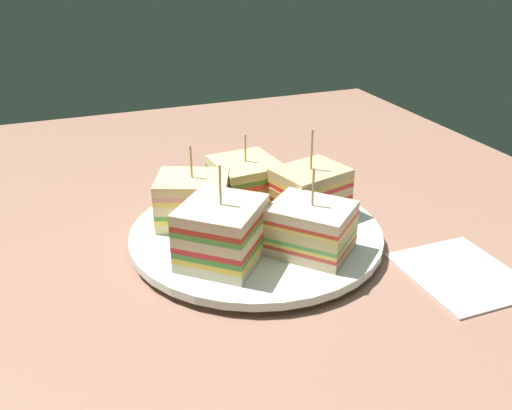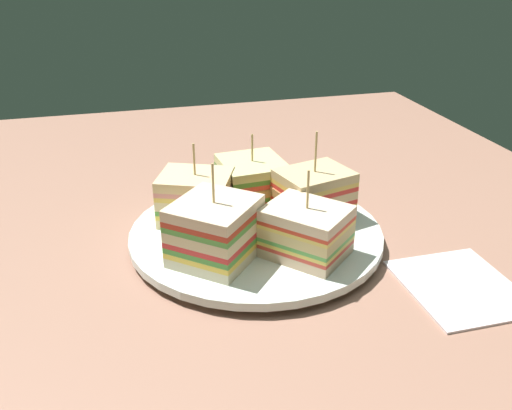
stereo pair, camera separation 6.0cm
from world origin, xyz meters
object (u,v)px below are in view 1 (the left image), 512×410
at_px(sandwich_wedge_0, 246,182).
at_px(sandwich_wedge_4, 309,192).
at_px(sandwich_wedge_1, 194,200).
at_px(spoon, 225,172).
at_px(sandwich_wedge_3, 310,229).
at_px(sandwich_wedge_2, 222,233).
at_px(chip_pile, 269,220).
at_px(plate, 256,235).
at_px(napkin, 461,273).

distance_m(sandwich_wedge_0, sandwich_wedge_4, 0.08).
bearing_deg(sandwich_wedge_1, spoon, 83.33).
xyz_separation_m(sandwich_wedge_3, sandwich_wedge_4, (-0.08, 0.04, 0.00)).
distance_m(sandwich_wedge_0, spoon, 0.14).
bearing_deg(spoon, sandwich_wedge_1, -148.21).
relative_size(sandwich_wedge_3, spoon, 0.71).
bearing_deg(sandwich_wedge_2, sandwich_wedge_0, 10.90).
bearing_deg(spoon, chip_pile, -123.02).
relative_size(sandwich_wedge_0, chip_pile, 1.27).
height_order(plate, sandwich_wedge_4, sandwich_wedge_4).
bearing_deg(sandwich_wedge_3, sandwich_wedge_4, -67.34).
distance_m(sandwich_wedge_3, sandwich_wedge_4, 0.08).
distance_m(sandwich_wedge_0, sandwich_wedge_1, 0.08).
xyz_separation_m(plate, sandwich_wedge_1, (-0.04, -0.06, 0.03)).
relative_size(plate, napkin, 2.30).
xyz_separation_m(sandwich_wedge_0, sandwich_wedge_1, (0.03, -0.07, 0.00)).
distance_m(sandwich_wedge_4, chip_pile, 0.06).
distance_m(sandwich_wedge_2, sandwich_wedge_3, 0.09).
bearing_deg(plate, napkin, 50.73).
xyz_separation_m(sandwich_wedge_1, spoon, (-0.16, 0.09, -0.04)).
relative_size(sandwich_wedge_0, napkin, 0.71).
bearing_deg(spoon, napkin, -96.59).
xyz_separation_m(sandwich_wedge_3, spoon, (-0.26, -0.00, -0.04)).
bearing_deg(sandwich_wedge_3, sandwich_wedge_1, -0.69).
distance_m(plate, sandwich_wedge_2, 0.08).
height_order(plate, chip_pile, chip_pile).
bearing_deg(plate, spoon, 171.26).
bearing_deg(sandwich_wedge_2, spoon, 22.25).
distance_m(plate, sandwich_wedge_1, 0.08).
xyz_separation_m(chip_pile, napkin, (0.14, 0.15, -0.02)).
xyz_separation_m(plate, spoon, (-0.20, 0.03, -0.01)).
bearing_deg(sandwich_wedge_2, plate, -7.84).
xyz_separation_m(plate, sandwich_wedge_0, (-0.07, 0.01, 0.03)).
height_order(plate, napkin, plate).
bearing_deg(sandwich_wedge_0, napkin, 31.74).
height_order(spoon, napkin, spoon).
height_order(sandwich_wedge_0, sandwich_wedge_1, sandwich_wedge_1).
relative_size(plate, spoon, 1.95).
distance_m(sandwich_wedge_4, spoon, 0.19).
relative_size(sandwich_wedge_0, sandwich_wedge_1, 0.89).
bearing_deg(chip_pile, sandwich_wedge_1, -119.04).
height_order(sandwich_wedge_2, spoon, sandwich_wedge_2).
xyz_separation_m(sandwich_wedge_2, sandwich_wedge_3, (0.02, 0.09, -0.00)).
height_order(sandwich_wedge_3, napkin, sandwich_wedge_3).
xyz_separation_m(sandwich_wedge_0, sandwich_wedge_2, (0.12, -0.07, 0.00)).
bearing_deg(sandwich_wedge_3, sandwich_wedge_0, -33.34).
bearing_deg(sandwich_wedge_1, chip_pile, -6.29).
bearing_deg(chip_pile, sandwich_wedge_2, -55.38).
relative_size(sandwich_wedge_0, sandwich_wedge_4, 0.84).
distance_m(plate, sandwich_wedge_4, 0.08).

